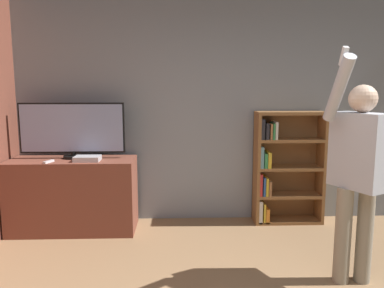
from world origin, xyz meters
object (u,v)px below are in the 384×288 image
game_console (87,159)px  bookshelf (283,168)px  person (359,166)px  television (72,129)px

game_console → bookshelf: (2.22, 0.29, -0.18)m
game_console → person: 2.67m
television → game_console: size_ratio=4.26×
television → bookshelf: (2.41, 0.12, -0.48)m
bookshelf → person: person is taller
person → bookshelf: bearing=161.0°
bookshelf → game_console: bearing=-172.5°
person → game_console: bearing=-142.1°
television → person: person is taller
game_console → person: (2.41, -1.14, 0.14)m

